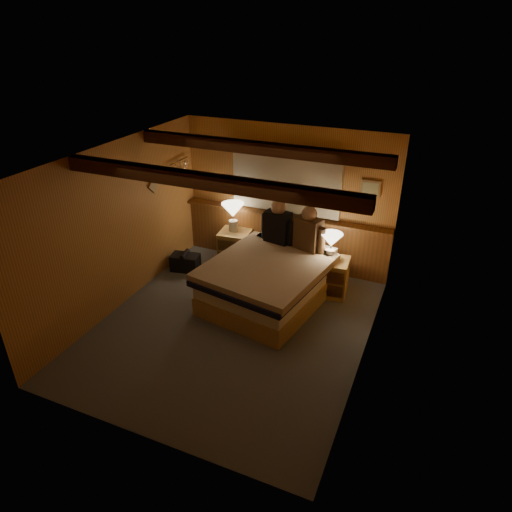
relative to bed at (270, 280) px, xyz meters
The scene contains 19 objects.
floor 0.91m from the bed, 105.47° to the right, with size 4.20×4.20×0.00m, color #4B5159.
ceiling 2.21m from the bed, 105.47° to the right, with size 4.20×4.20×0.00m, color #D89F51.
wall_back 1.56m from the bed, 99.75° to the left, with size 3.60×3.60×0.00m, color #D78F4D.
wall_left 2.34m from the bed, 158.31° to the right, with size 4.20×4.20×0.00m, color #D78F4D.
wall_right 1.96m from the bed, 27.02° to the right, with size 4.20×4.20×0.00m, color #D78F4D.
wall_front 3.03m from the bed, 94.38° to the right, with size 3.60×3.60×0.00m, color #D78F4D.
wainscot 1.26m from the bed, 100.25° to the left, with size 3.60×0.23×0.94m.
curtain_window 1.71m from the bed, 100.30° to the left, with size 2.18×0.09×1.11m.
ceiling_beams 2.08m from the bed, 108.79° to the right, with size 3.60×1.65×0.16m.
coat_rail 2.47m from the bed, 158.33° to the left, with size 0.05×0.55×0.24m.
framed_print 2.08m from the bed, 48.48° to the left, with size 0.30×0.04×0.25m.
bed is the anchor object (origin of this frame).
nightstand_left 1.39m from the bed, 137.57° to the left, with size 0.57×0.52×0.57m.
nightstand_right 0.97m from the bed, 36.40° to the left, with size 0.57×0.52×0.58m.
lamp_left 1.55m from the bed, 137.78° to the left, with size 0.38×0.38×0.50m.
lamp_right 1.09m from the bed, 37.61° to the left, with size 0.33×0.33×0.44m.
person_left 0.93m from the bed, 101.68° to the left, with size 0.59×0.30×0.72m.
person_right 0.95m from the bed, 58.85° to the left, with size 0.58×0.34×0.72m.
duffel_bag 1.72m from the bed, 169.13° to the left, with size 0.51×0.36×0.34m.
Camera 1 is at (2.35, -4.69, 3.87)m, focal length 32.00 mm.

